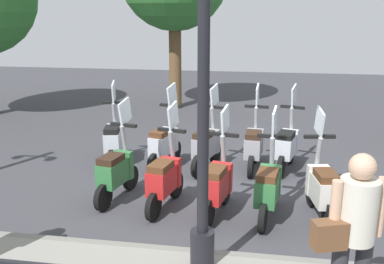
# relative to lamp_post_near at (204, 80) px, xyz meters

# --- Properties ---
(ground_plane) EXTENTS (28.00, 28.00, 0.00)m
(ground_plane) POSITION_rel_lamp_post_near_xyz_m (2.40, 0.03, -2.19)
(ground_plane) COLOR #38383D
(lamp_post_near) EXTENTS (0.26, 0.90, 4.57)m
(lamp_post_near) POSITION_rel_lamp_post_near_xyz_m (0.00, 0.00, 0.00)
(lamp_post_near) COLOR black
(lamp_post_near) RESTS_ON promenade_walkway
(pedestrian_with_bag) EXTENTS (0.44, 0.62, 1.59)m
(pedestrian_with_bag) POSITION_rel_lamp_post_near_xyz_m (-0.71, -1.37, -1.11)
(pedestrian_with_bag) COLOR #28282D
(pedestrian_with_bag) RESTS_ON promenade_walkway
(scooter_near_0) EXTENTS (1.23, 0.47, 1.54)m
(scooter_near_0) POSITION_rel_lamp_post_near_xyz_m (1.59, -1.45, -1.70)
(scooter_near_0) COLOR black
(scooter_near_0) RESTS_ON ground_plane
(scooter_near_1) EXTENTS (1.23, 0.46, 1.54)m
(scooter_near_1) POSITION_rel_lamp_post_near_xyz_m (1.49, -0.72, -1.70)
(scooter_near_1) COLOR black
(scooter_near_1) RESTS_ON ground_plane
(scooter_near_2) EXTENTS (1.22, 0.49, 1.54)m
(scooter_near_2) POSITION_rel_lamp_post_near_xyz_m (1.48, -0.01, -1.70)
(scooter_near_2) COLOR black
(scooter_near_2) RESTS_ON ground_plane
(scooter_near_3) EXTENTS (1.22, 0.49, 1.54)m
(scooter_near_3) POSITION_rel_lamp_post_near_xyz_m (1.58, 0.77, -1.70)
(scooter_near_3) COLOR black
(scooter_near_3) RESTS_ON ground_plane
(scooter_near_4) EXTENTS (1.22, 0.49, 1.54)m
(scooter_near_4) POSITION_rel_lamp_post_near_xyz_m (1.76, 1.57, -1.70)
(scooter_near_4) COLOR black
(scooter_near_4) RESTS_ON ground_plane
(scooter_far_0) EXTENTS (1.21, 0.53, 1.54)m
(scooter_far_0) POSITION_rel_lamp_post_near_xyz_m (3.46, -1.08, -1.70)
(scooter_far_0) COLOR black
(scooter_far_0) RESTS_ON ground_plane
(scooter_far_1) EXTENTS (1.23, 0.44, 1.54)m
(scooter_far_1) POSITION_rel_lamp_post_near_xyz_m (3.40, -0.48, -1.70)
(scooter_far_1) COLOR black
(scooter_far_1) RESTS_ON ground_plane
(scooter_far_2) EXTENTS (1.20, 0.54, 1.54)m
(scooter_far_2) POSITION_rel_lamp_post_near_xyz_m (3.25, 0.36, -1.70)
(scooter_far_2) COLOR black
(scooter_far_2) RESTS_ON ground_plane
(scooter_far_3) EXTENTS (1.21, 0.53, 1.54)m
(scooter_far_3) POSITION_rel_lamp_post_near_xyz_m (3.24, 1.15, -1.70)
(scooter_far_3) COLOR black
(scooter_far_3) RESTS_ON ground_plane
(scooter_far_4) EXTENTS (1.22, 0.49, 1.54)m
(scooter_far_4) POSITION_rel_lamp_post_near_xyz_m (3.32, 2.15, -1.70)
(scooter_far_4) COLOR black
(scooter_far_4) RESTS_ON ground_plane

